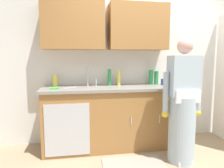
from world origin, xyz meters
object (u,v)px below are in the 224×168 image
sink (91,88)px  bottle_cleaner_spray (109,77)px  bottle_soap (151,77)px  bottle_water_tall (119,78)px  person_at_sink (182,111)px  knife_on_counter (70,87)px  bottle_dish_liquid (156,78)px  sponge (54,88)px  bottle_water_short (55,80)px  cup_by_sink (163,82)px

sink → bottle_cleaner_spray: bearing=26.6°
bottle_soap → bottle_water_tall: size_ratio=1.03×
person_at_sink → bottle_water_tall: person_at_sink is taller
bottle_water_tall → knife_on_counter: 0.79m
person_at_sink → bottle_water_tall: bearing=130.9°
sink → person_at_sink: person_at_sink is taller
bottle_dish_liquid → sponge: size_ratio=1.98×
person_at_sink → knife_on_counter: person_at_sink is taller
bottle_soap → knife_on_counter: (-1.31, -0.18, -0.12)m
sink → sponge: bearing=-162.9°
bottle_soap → bottle_cleaner_spray: (-0.70, -0.02, 0.01)m
bottle_cleaner_spray → knife_on_counter: bottle_cleaner_spray is taller
sink → bottle_cleaner_spray: sink is taller
bottle_water_tall → knife_on_counter: (-0.77, -0.16, -0.11)m
bottle_water_tall → bottle_dish_liquid: 0.64m
person_at_sink → bottle_soap: person_at_sink is taller
bottle_cleaner_spray → knife_on_counter: bearing=-166.0°
bottle_water_short → cup_by_sink: (1.71, -0.13, -0.04)m
bottle_soap → person_at_sink: bearing=-80.0°
person_at_sink → knife_on_counter: bearing=156.4°
bottle_cleaner_spray → bottle_dish_liquid: size_ratio=1.20×
bottle_soap → cup_by_sink: (0.17, -0.10, -0.07)m
bottle_water_short → knife_on_counter: bottle_water_short is taller
person_at_sink → bottle_dish_liquid: 0.88m
bottle_water_short → knife_on_counter: bearing=-40.9°
bottle_water_tall → bottle_dish_liquid: bottle_water_tall is taller
bottle_water_short → person_at_sink: bearing=-26.3°
bottle_water_tall → sponge: bottle_water_tall is taller
knife_on_counter → bottle_soap: bearing=-33.1°
sink → bottle_water_tall: bearing=18.9°
bottle_cleaner_spray → cup_by_sink: bearing=-5.3°
cup_by_sink → knife_on_counter: (-1.48, -0.07, -0.05)m
bottle_water_tall → bottle_cleaner_spray: bottle_cleaner_spray is taller
sink → cup_by_sink: bearing=3.5°
knife_on_counter → cup_by_sink: bearing=-38.0°
sink → bottle_soap: 1.02m
knife_on_counter → sponge: bearing=176.7°
sink → bottle_dish_liquid: (1.09, 0.17, 0.12)m
person_at_sink → bottle_cleaner_spray: person_at_sink is taller
bottle_dish_liquid → bottle_water_short: bearing=179.1°
sink → bottle_dish_liquid: sink is taller
person_at_sink → bottle_soap: bearing=100.0°
knife_on_counter → bottle_water_tall: bearing=-29.2°
bottle_water_short → knife_on_counter: (0.23, -0.20, -0.09)m
person_at_sink → bottle_cleaner_spray: size_ratio=6.20×
sink → bottle_water_tall: sink is taller
cup_by_sink → knife_on_counter: size_ratio=0.41×
sink → bottle_soap: bearing=10.0°
bottle_water_short → cup_by_sink: bottle_water_short is taller
bottle_water_short → bottle_cleaner_spray: (0.84, -0.04, 0.04)m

